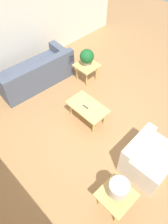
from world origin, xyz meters
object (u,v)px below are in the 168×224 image
object	(u,v)px
sofa	(35,74)
table_lamp	(119,189)
coffee_table	(88,108)
potted_plant	(87,57)
side_table_plant	(87,67)
side_table_lamp	(116,196)
armchair	(146,159)

from	to	relation	value
sofa	table_lamp	world-z (taller)	table_lamp
coffee_table	table_lamp	size ratio (longest dim) A/B	2.25
coffee_table	potted_plant	world-z (taller)	potted_plant
sofa	table_lamp	size ratio (longest dim) A/B	5.08
side_table_plant	potted_plant	size ratio (longest dim) A/B	1.22
side_table_plant	side_table_lamp	world-z (taller)	same
armchair	side_table_lamp	size ratio (longest dim) A/B	1.67
coffee_table	side_table_plant	distance (m)	1.46
sofa	side_table_lamp	size ratio (longest dim) A/B	3.76
side_table_lamp	armchair	bearing A→B (deg)	-85.98
armchair	coffee_table	world-z (taller)	armchair
side_table_lamp	potted_plant	xyz separation A→B (m)	(2.84, -2.10, 0.34)
potted_plant	armchair	bearing A→B (deg)	158.97
side_table_lamp	potted_plant	bearing A→B (deg)	-36.46
armchair	potted_plant	xyz separation A→B (m)	(2.77, -1.06, 0.48)
armchair	side_table_lamp	distance (m)	1.05
table_lamp	armchair	bearing A→B (deg)	-85.98
coffee_table	potted_plant	xyz separation A→B (m)	(1.05, -1.01, 0.38)
sofa	potted_plant	bearing A→B (deg)	144.55
sofa	potted_plant	world-z (taller)	potted_plant
sofa	coffee_table	xyz separation A→B (m)	(-1.95, -0.09, 0.09)
armchair	potted_plant	bearing A→B (deg)	66.46
sofa	potted_plant	distance (m)	1.50
side_table_lamp	coffee_table	bearing A→B (deg)	-31.29
sofa	side_table_lamp	distance (m)	3.87
potted_plant	side_table_plant	bearing A→B (deg)	-90.00
armchair	table_lamp	bearing A→B (deg)	-178.49
armchair	table_lamp	size ratio (longest dim) A/B	2.27
coffee_table	potted_plant	bearing A→B (deg)	-43.91
side_table_plant	potted_plant	xyz separation A→B (m)	(0.00, 0.00, 0.34)
table_lamp	side_table_lamp	bearing A→B (deg)	153.43
side_table_plant	potted_plant	world-z (taller)	potted_plant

